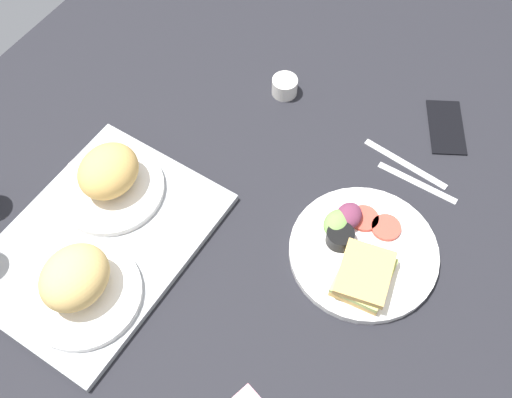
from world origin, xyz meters
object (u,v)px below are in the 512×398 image
object	(u,v)px
fork	(417,183)
knife	(405,164)
cell_phone	(446,126)
espresso_cup	(285,86)
bread_plate_far	(109,177)
bread_plate_near	(77,283)
plate_with_salad	(361,251)
serving_tray	(99,242)

from	to	relation	value
fork	knife	size ratio (longest dim) A/B	0.89
fork	cell_phone	size ratio (longest dim) A/B	1.18
espresso_cup	bread_plate_far	bearing A→B (deg)	159.45
bread_plate_near	bread_plate_far	distance (cm)	22.30
espresso_cup	knife	distance (cm)	31.18
plate_with_salad	fork	distance (cm)	20.86
bread_plate_far	fork	xyz separation A→B (cm)	(34.05, -50.15, -5.31)
serving_tray	plate_with_salad	xyz separation A→B (cm)	(23.94, -42.73, 0.93)
espresso_cup	knife	bearing A→B (deg)	-96.57
bread_plate_far	cell_phone	world-z (taller)	bread_plate_far
fork	knife	distance (cm)	5.00
knife	plate_with_salad	bearing A→B (deg)	99.70
bread_plate_near	cell_phone	bearing A→B (deg)	-29.56
serving_tray	espresso_cup	world-z (taller)	espresso_cup
bread_plate_near	knife	distance (cm)	68.22
plate_with_salad	fork	size ratio (longest dim) A/B	1.64
bread_plate_far	espresso_cup	bearing A→B (deg)	-20.55
plate_with_salad	cell_phone	xyz separation A→B (cm)	(37.01, -1.76, -1.33)
serving_tray	knife	xyz separation A→B (cm)	(47.60, -41.14, -0.55)
bread_plate_far	knife	world-z (taller)	bread_plate_far
plate_with_salad	knife	distance (cm)	23.76
plate_with_salad	knife	size ratio (longest dim) A/B	1.47
fork	bread_plate_far	bearing A→B (deg)	34.70
espresso_cup	knife	xyz separation A→B (cm)	(-3.56, -30.92, -1.75)
bread_plate_near	bread_plate_far	world-z (taller)	bread_plate_near
plate_with_salad	knife	bearing A→B (deg)	3.83
bread_plate_far	serving_tray	bearing A→B (deg)	-154.61
bread_plate_near	fork	size ratio (longest dim) A/B	1.23
knife	fork	bearing A→B (deg)	149.00
bread_plate_near	knife	world-z (taller)	bread_plate_near
cell_phone	espresso_cup	bearing A→B (deg)	76.82
cell_phone	knife	bearing A→B (deg)	136.83
bread_plate_near	bread_plate_far	bearing A→B (deg)	25.10
espresso_cup	fork	world-z (taller)	espresso_cup
serving_tray	bread_plate_far	world-z (taller)	bread_plate_far
cell_phone	bread_plate_far	bearing A→B (deg)	106.41
espresso_cup	cell_phone	xyz separation A→B (cm)	(9.78, -34.27, -1.60)
espresso_cup	cell_phone	distance (cm)	35.67
serving_tray	bread_plate_near	distance (cm)	11.73
cell_phone	fork	bearing A→B (deg)	153.20
serving_tray	bread_plate_near	xyz separation A→B (cm)	(-9.64, -4.45, 4.98)
bread_plate_far	plate_with_salad	distance (cm)	49.72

